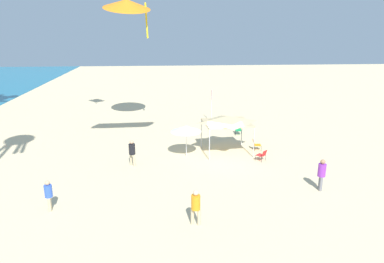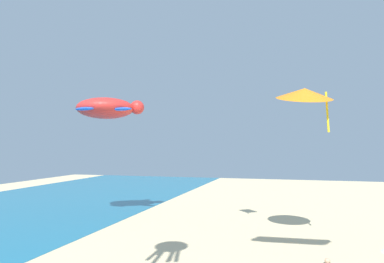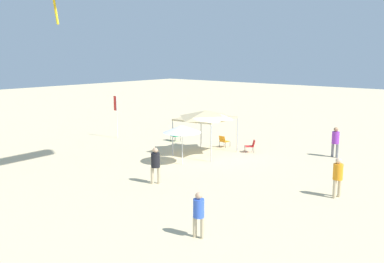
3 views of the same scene
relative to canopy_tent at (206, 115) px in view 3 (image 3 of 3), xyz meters
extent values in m
cube|color=beige|center=(-1.32, 0.24, -2.56)|extent=(120.00, 120.00, 0.10)
cylinder|color=#B7B7BC|center=(-1.22, -1.78, -1.39)|extent=(0.07, 0.07, 2.24)
cylinder|color=#B7B7BC|center=(1.57, -1.47, -1.39)|extent=(0.07, 0.07, 2.24)
cylinder|color=#B7B7BC|center=(-1.57, 1.47, -1.39)|extent=(0.07, 0.07, 2.24)
cylinder|color=#B7B7BC|center=(1.22, 1.78, -1.39)|extent=(0.07, 0.07, 2.24)
cube|color=#D1B784|center=(0.00, 0.00, -0.22)|extent=(3.23, 3.63, 0.10)
pyramid|color=#D1B784|center=(0.00, 0.00, 0.06)|extent=(3.16, 3.56, 0.47)
cylinder|color=silver|center=(-0.70, 3.06, -1.36)|extent=(0.06, 0.07, 2.29)
cone|color=white|center=(-0.70, 3.07, -0.41)|extent=(2.20, 2.21, 0.45)
cylinder|color=black|center=(4.00, -1.47, -2.31)|extent=(0.02, 0.02, 0.40)
cylinder|color=black|center=(3.93, -1.98, -2.31)|extent=(0.02, 0.02, 0.40)
cylinder|color=black|center=(4.52, -1.54, -2.31)|extent=(0.02, 0.02, 0.40)
cylinder|color=black|center=(4.45, -2.05, -2.31)|extent=(0.02, 0.02, 0.40)
cube|color=#198C4C|center=(4.23, -1.76, -2.11)|extent=(0.59, 0.59, 0.03)
cube|color=#198C4C|center=(4.51, -1.80, -1.90)|extent=(0.20, 0.51, 0.41)
cylinder|color=black|center=(0.00, -2.70, -2.31)|extent=(0.02, 0.02, 0.40)
cylinder|color=black|center=(0.52, -2.71, -2.31)|extent=(0.02, 0.02, 0.40)
cylinder|color=black|center=(0.02, -2.18, -2.31)|extent=(0.02, 0.02, 0.40)
cylinder|color=black|center=(0.54, -2.20, -2.31)|extent=(0.02, 0.02, 0.40)
cube|color=orange|center=(0.27, -2.45, -2.11)|extent=(0.54, 0.54, 0.03)
cube|color=orange|center=(0.28, -2.16, -1.90)|extent=(0.50, 0.15, 0.41)
cylinder|color=black|center=(-1.55, -2.15, -2.31)|extent=(0.02, 0.02, 0.40)
cylinder|color=black|center=(-1.90, -1.77, -2.31)|extent=(0.02, 0.02, 0.40)
cylinder|color=black|center=(-1.93, -2.50, -2.31)|extent=(0.02, 0.02, 0.40)
cylinder|color=black|center=(-2.28, -2.12, -2.31)|extent=(0.02, 0.02, 0.40)
cube|color=red|center=(-1.92, -2.14, -2.11)|extent=(0.73, 0.73, 0.03)
cube|color=red|center=(-2.13, -2.33, -1.90)|extent=(0.43, 0.45, 0.41)
cylinder|color=silver|center=(8.48, 0.09, -0.86)|extent=(0.06, 0.06, 3.29)
cube|color=red|center=(8.66, 0.09, 0.13)|extent=(0.30, 0.02, 1.10)
cylinder|color=#C6B28C|center=(-8.18, 10.49, -2.13)|extent=(0.15, 0.15, 0.75)
cylinder|color=#C6B28C|center=(-7.90, 10.56, -2.13)|extent=(0.15, 0.15, 0.75)
cylinder|color=blue|center=(-8.04, 10.52, -1.43)|extent=(0.39, 0.39, 0.66)
sphere|color=tan|center=(-8.04, 10.52, -0.98)|extent=(0.25, 0.25, 0.25)
cylinder|color=#C6B28C|center=(-2.13, 6.92, -2.09)|extent=(0.16, 0.16, 0.83)
cylinder|color=#C6B28C|center=(-2.36, 6.69, -2.09)|extent=(0.16, 0.16, 0.83)
cylinder|color=black|center=(-2.24, 6.80, -1.32)|extent=(0.43, 0.43, 0.72)
sphere|color=tan|center=(-2.24, 6.80, -0.82)|extent=(0.27, 0.27, 0.27)
cylinder|color=slate|center=(-6.55, -4.46, -2.08)|extent=(0.17, 0.17, 0.86)
cylinder|color=slate|center=(-6.88, -4.38, -2.08)|extent=(0.17, 0.17, 0.86)
cylinder|color=purple|center=(-6.72, -4.42, -1.28)|extent=(0.45, 0.45, 0.75)
sphere|color=#A87A56|center=(-6.72, -4.42, -0.76)|extent=(0.28, 0.28, 0.28)
cylinder|color=#C6B28C|center=(-10.02, 2.95, -2.09)|extent=(0.16, 0.16, 0.83)
cylinder|color=#C6B28C|center=(-9.92, 3.26, -2.09)|extent=(0.16, 0.16, 0.83)
cylinder|color=orange|center=(-9.97, 3.11, -1.32)|extent=(0.43, 0.43, 0.72)
sphere|color=beige|center=(-9.97, 3.11, -0.82)|extent=(0.27, 0.27, 0.27)
cylinder|color=yellow|center=(6.98, 6.01, 7.04)|extent=(0.60, 0.30, 2.94)
camera|label=1|loc=(-24.96, 4.33, 6.74)|focal=33.17mm
camera|label=2|loc=(-21.16, 8.18, 4.68)|focal=34.86mm
camera|label=3|loc=(-17.44, 22.02, 3.90)|focal=41.96mm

